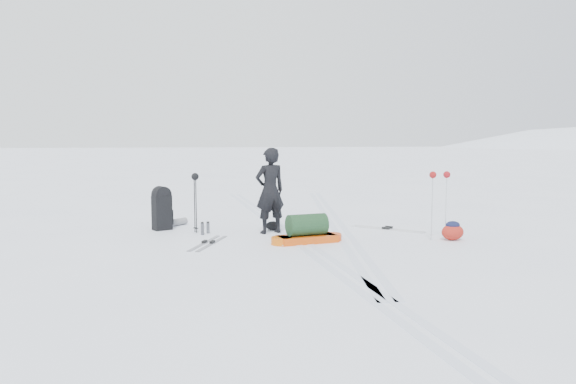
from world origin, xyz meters
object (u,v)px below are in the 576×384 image
skier (270,191)px  ski_poles_black (195,184)px  pulk_sled (307,232)px  expedition_rucksack (164,209)px

skier → ski_poles_black: bearing=-31.6°
pulk_sled → ski_poles_black: ski_poles_black is taller
pulk_sled → expedition_rucksack: 3.63m
skier → expedition_rucksack: bearing=-40.3°
skier → pulk_sled: skier is taller
skier → expedition_rucksack: skier is taller
expedition_rucksack → skier: bearing=-49.3°
pulk_sled → ski_poles_black: (-2.21, 1.58, 0.87)m
expedition_rucksack → ski_poles_black: (0.72, -0.55, 0.63)m
skier → pulk_sled: (0.59, -1.22, -0.72)m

